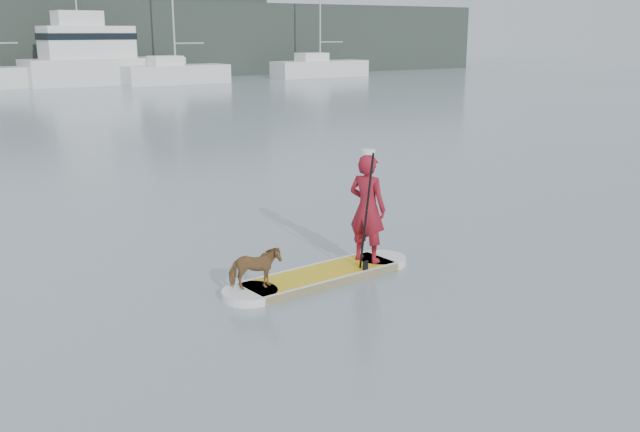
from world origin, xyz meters
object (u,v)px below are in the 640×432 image
motor_yacht_a (97,58)px  dog (255,268)px  sailboat_f (319,67)px  sailboat_e (175,73)px  paddler (367,208)px  paddleboard (320,276)px

motor_yacht_a → dog: bearing=-107.6°
dog → sailboat_f: bearing=-16.1°
sailboat_e → sailboat_f: 13.07m
paddler → paddleboard: bearing=72.0°
paddler → dog: paddler is taller
dog → motor_yacht_a: bearing=4.3°
paddler → sailboat_f: sailboat_f is taller
paddleboard → sailboat_e: 42.88m
paddleboard → sailboat_f: size_ratio=0.27×
sailboat_f → motor_yacht_a: (-17.82, 0.98, 1.03)m
dog → sailboat_f: 50.35m
motor_yacht_a → paddler: bearing=-105.0°
motor_yacht_a → paddleboard: bearing=-106.2°
dog → sailboat_f: (27.28, 42.31, 0.41)m
paddleboard → sailboat_f: 49.64m
paddler → sailboat_f: bearing=-54.7°
paddler → motor_yacht_a: bearing=-33.6°
paddleboard → paddler: size_ratio=1.92×
paddleboard → motor_yacht_a: size_ratio=0.29×
paddleboard → sailboat_e: bearing=66.3°
dog → paddler: bearing=-67.5°
paddleboard → dog: 1.21m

